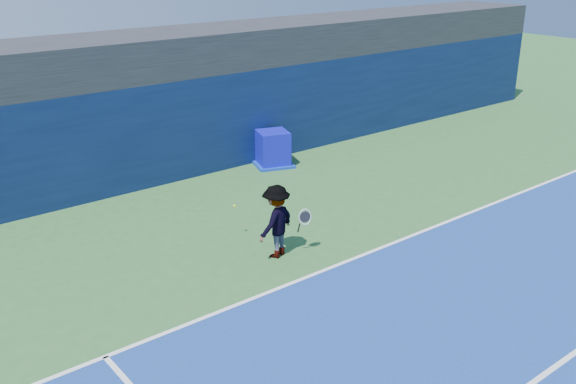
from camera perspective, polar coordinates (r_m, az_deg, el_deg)
name	(u,v)px	position (r m, az deg, el deg)	size (l,w,h in m)	color
ground	(431,332)	(12.33, 12.56, -12.04)	(80.00, 80.00, 0.00)	#2F622C
baseline	(322,271)	(14.08, 3.07, -7.02)	(24.00, 0.10, 0.01)	white
stadium_band	(133,56)	(19.82, -13.58, 11.69)	(36.00, 3.00, 1.20)	#222227
back_wall_assembly	(155,132)	(19.37, -11.77, 5.25)	(36.00, 1.03, 3.00)	#0B183D
equipment_cart	(273,150)	(20.60, -1.36, 3.77)	(1.49, 1.49, 1.12)	#0C0CAC
tennis_player	(276,221)	(14.39, -1.04, -2.62)	(1.37, 0.93, 1.70)	silver
tennis_ball	(235,206)	(15.34, -4.78, -1.23)	(0.06, 0.06, 0.06)	#CEDF18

